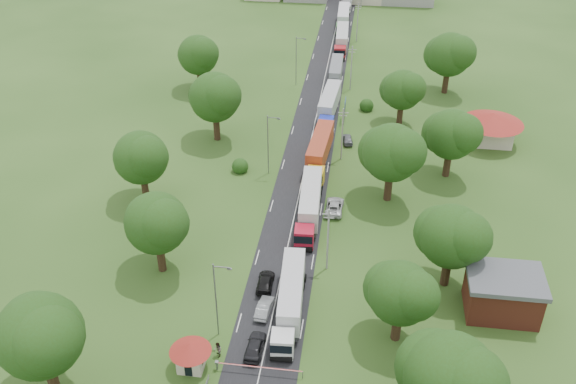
% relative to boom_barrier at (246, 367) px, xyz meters
% --- Properties ---
extents(ground, '(260.00, 260.00, 0.00)m').
position_rel_boom_barrier_xyz_m(ground, '(1.36, 25.00, -0.89)').
color(ground, '#254316').
rests_on(ground, ground).
extents(road, '(8.00, 200.00, 0.04)m').
position_rel_boom_barrier_xyz_m(road, '(1.36, 45.00, -0.89)').
color(road, black).
rests_on(road, ground).
extents(boom_barrier, '(9.22, 0.35, 1.18)m').
position_rel_boom_barrier_xyz_m(boom_barrier, '(0.00, 0.00, 0.00)').
color(boom_barrier, slate).
rests_on(boom_barrier, ground).
extents(guard_booth, '(4.40, 4.40, 3.45)m').
position_rel_boom_barrier_xyz_m(guard_booth, '(-5.84, -0.00, 1.27)').
color(guard_booth, '#BCAF9C').
rests_on(guard_booth, ground).
extents(info_sign, '(0.12, 3.10, 4.10)m').
position_rel_boom_barrier_xyz_m(info_sign, '(6.56, 60.00, 2.11)').
color(info_sign, slate).
rests_on(info_sign, ground).
extents(pole_1, '(1.60, 0.24, 9.00)m').
position_rel_boom_barrier_xyz_m(pole_1, '(6.86, 18.00, 3.79)').
color(pole_1, gray).
rests_on(pole_1, ground).
extents(pole_2, '(1.60, 0.24, 9.00)m').
position_rel_boom_barrier_xyz_m(pole_2, '(6.86, 46.00, 3.79)').
color(pole_2, gray).
rests_on(pole_2, ground).
extents(pole_3, '(1.60, 0.24, 9.00)m').
position_rel_boom_barrier_xyz_m(pole_3, '(6.86, 74.00, 3.79)').
color(pole_3, gray).
rests_on(pole_3, ground).
extents(pole_4, '(1.60, 0.24, 9.00)m').
position_rel_boom_barrier_xyz_m(pole_4, '(6.86, 102.00, 3.79)').
color(pole_4, gray).
rests_on(pole_4, ground).
extents(lamp_0, '(2.03, 0.22, 10.00)m').
position_rel_boom_barrier_xyz_m(lamp_0, '(-3.99, 5.00, 4.66)').
color(lamp_0, slate).
rests_on(lamp_0, ground).
extents(lamp_1, '(2.03, 0.22, 10.00)m').
position_rel_boom_barrier_xyz_m(lamp_1, '(-3.99, 40.00, 4.66)').
color(lamp_1, slate).
rests_on(lamp_1, ground).
extents(lamp_2, '(2.03, 0.22, 10.00)m').
position_rel_boom_barrier_xyz_m(lamp_2, '(-3.99, 75.00, 4.66)').
color(lamp_2, slate).
rests_on(lamp_2, ground).
extents(tree_1, '(9.60, 9.60, 12.05)m').
position_rel_boom_barrier_xyz_m(tree_1, '(19.34, -4.83, 6.96)').
color(tree_1, '#382616').
rests_on(tree_1, ground).
extents(tree_2, '(8.00, 8.00, 10.10)m').
position_rel_boom_barrier_xyz_m(tree_2, '(15.35, 7.14, 5.70)').
color(tree_2, '#382616').
rests_on(tree_2, ground).
extents(tree_3, '(8.80, 8.80, 11.07)m').
position_rel_boom_barrier_xyz_m(tree_3, '(21.35, 17.16, 6.33)').
color(tree_3, '#382616').
rests_on(tree_3, ground).
extents(tree_4, '(9.60, 9.60, 12.05)m').
position_rel_boom_barrier_xyz_m(tree_4, '(14.34, 35.17, 6.96)').
color(tree_4, '#382616').
rests_on(tree_4, ground).
extents(tree_5, '(8.80, 8.80, 11.07)m').
position_rel_boom_barrier_xyz_m(tree_5, '(23.35, 43.16, 6.33)').
color(tree_5, '#382616').
rests_on(tree_5, ground).
extents(tree_6, '(8.00, 8.00, 10.10)m').
position_rel_boom_barrier_xyz_m(tree_6, '(16.35, 60.14, 5.70)').
color(tree_6, '#382616').
rests_on(tree_6, ground).
extents(tree_7, '(9.60, 9.60, 12.05)m').
position_rel_boom_barrier_xyz_m(tree_7, '(25.34, 75.17, 6.96)').
color(tree_7, '#382616').
rests_on(tree_7, ground).
extents(tree_9, '(9.60, 9.60, 12.05)m').
position_rel_boom_barrier_xyz_m(tree_9, '(-18.66, -4.83, 6.96)').
color(tree_9, '#382616').
rests_on(tree_9, ground).
extents(tree_10, '(8.80, 8.80, 11.07)m').
position_rel_boom_barrier_xyz_m(tree_10, '(-13.65, 15.16, 6.33)').
color(tree_10, '#382616').
rests_on(tree_10, ground).
extents(tree_11, '(8.80, 8.80, 11.07)m').
position_rel_boom_barrier_xyz_m(tree_11, '(-20.65, 30.16, 6.33)').
color(tree_11, '#382616').
rests_on(tree_11, ground).
extents(tree_12, '(9.60, 9.60, 12.05)m').
position_rel_boom_barrier_xyz_m(tree_12, '(-14.66, 50.17, 6.96)').
color(tree_12, '#382616').
rests_on(tree_12, ground).
extents(tree_13, '(8.80, 8.80, 11.07)m').
position_rel_boom_barrier_xyz_m(tree_13, '(-22.65, 70.16, 6.33)').
color(tree_13, '#382616').
rests_on(tree_13, ground).
extents(house_brick, '(8.60, 6.60, 5.20)m').
position_rel_boom_barrier_xyz_m(house_brick, '(27.36, 13.00, 1.76)').
color(house_brick, maroon).
rests_on(house_brick, ground).
extents(house_cream, '(10.08, 10.08, 5.80)m').
position_rel_boom_barrier_xyz_m(house_cream, '(31.36, 55.00, 2.75)').
color(house_cream, '#BCAF9C').
rests_on(house_cream, ground).
extents(truck_0, '(3.26, 14.88, 4.11)m').
position_rel_boom_barrier_xyz_m(truck_0, '(3.35, 9.38, 1.29)').
color(truck_0, silver).
rests_on(truck_0, ground).
extents(truck_1, '(3.18, 15.39, 4.25)m').
position_rel_boom_barrier_xyz_m(truck_1, '(3.51, 28.65, 1.37)').
color(truck_1, '#A71329').
rests_on(truck_1, ground).
extents(truck_2, '(3.52, 15.64, 4.32)m').
position_rel_boom_barrier_xyz_m(truck_2, '(3.46, 43.89, 1.40)').
color(truck_2, gold).
rests_on(truck_2, ground).
extents(truck_3, '(3.45, 15.28, 4.22)m').
position_rel_boom_barrier_xyz_m(truck_3, '(3.60, 61.30, 1.35)').
color(truck_3, '#1D2DAE').
rests_on(truck_3, ground).
extents(truck_4, '(2.39, 13.48, 3.74)m').
position_rel_boom_barrier_xyz_m(truck_4, '(3.67, 77.31, 1.09)').
color(truck_4, silver).
rests_on(truck_4, ground).
extents(truck_5, '(3.05, 15.20, 4.20)m').
position_rel_boom_barrier_xyz_m(truck_5, '(3.69, 96.48, 1.34)').
color(truck_5, maroon).
rests_on(truck_5, ground).
extents(truck_6, '(2.98, 15.42, 4.27)m').
position_rel_boom_barrier_xyz_m(truck_6, '(3.04, 111.84, 1.37)').
color(truck_6, '#256124').
rests_on(truck_6, ground).
extents(truck_7, '(2.35, 13.65, 3.79)m').
position_rel_boom_barrier_xyz_m(truck_7, '(3.22, 128.41, 1.12)').
color(truck_7, silver).
rests_on(truck_7, ground).
extents(car_lane_front, '(2.03, 4.65, 1.56)m').
position_rel_boom_barrier_xyz_m(car_lane_front, '(0.36, 3.01, -0.11)').
color(car_lane_front, black).
rests_on(car_lane_front, ground).
extents(car_lane_mid, '(1.82, 4.32, 1.39)m').
position_rel_boom_barrier_xyz_m(car_lane_mid, '(0.36, 9.12, -0.20)').
color(car_lane_mid, gray).
rests_on(car_lane_mid, ground).
extents(car_lane_rear, '(2.02, 4.76, 1.37)m').
position_rel_boom_barrier_xyz_m(car_lane_rear, '(-0.26, 13.59, -0.21)').
color(car_lane_rear, black).
rests_on(car_lane_rear, ground).
extents(car_verge_near, '(2.53, 5.31, 1.46)m').
position_rel_boom_barrier_xyz_m(car_verge_near, '(6.86, 31.02, -0.16)').
color(car_verge_near, '#BABABA').
rests_on(car_verge_near, ground).
extents(car_verge_far, '(2.20, 4.12, 1.33)m').
position_rel_boom_barrier_xyz_m(car_verge_far, '(7.58, 51.70, -0.22)').
color(car_verge_far, '#5B5F63').
rests_on(car_verge_far, ground).
extents(pedestrian_booth, '(1.05, 1.13, 1.86)m').
position_rel_boom_barrier_xyz_m(pedestrian_booth, '(-3.44, 1.82, 0.04)').
color(pedestrian_booth, gray).
rests_on(pedestrian_booth, ground).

